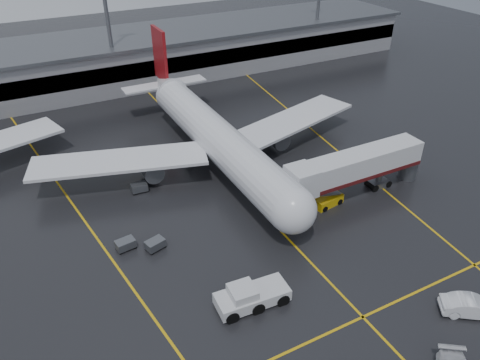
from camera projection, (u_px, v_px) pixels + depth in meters
ground at (247, 195)px, 58.08m from camera, size 220.00×220.00×0.00m
apron_line_centre at (247, 195)px, 58.08m from camera, size 0.25×90.00×0.02m
apron_line_stop at (363, 317)px, 41.59m from camera, size 60.00×0.25×0.02m
apron_line_left at (68, 197)px, 57.72m from camera, size 9.99×69.35×0.02m
apron_line_right at (317, 134)px, 72.64m from camera, size 7.57×69.64×0.02m
terminal at (132, 57)px, 91.70m from camera, size 122.00×19.00×8.60m
light_mast_mid at (107, 13)px, 79.88m from camera, size 3.00×1.20×25.45m
main_airliner at (213, 135)px, 63.11m from camera, size 48.80×45.60×14.10m
jet_bridge at (356, 168)px, 56.15m from camera, size 19.90×3.40×6.05m
pushback_tractor at (250, 297)px, 42.39m from camera, size 6.98×3.34×2.43m
belt_loader at (328, 201)px, 56.08m from camera, size 4.00×2.27×2.41m
service_van_c at (472, 306)px, 41.47m from camera, size 5.63×4.68×1.81m
baggage_cart_a at (155, 244)px, 49.17m from camera, size 2.28×1.80×1.12m
baggage_cart_b at (125, 244)px, 49.18m from camera, size 2.16×1.55×1.12m
baggage_cart_c at (139, 187)px, 58.51m from camera, size 2.08×1.42×1.12m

